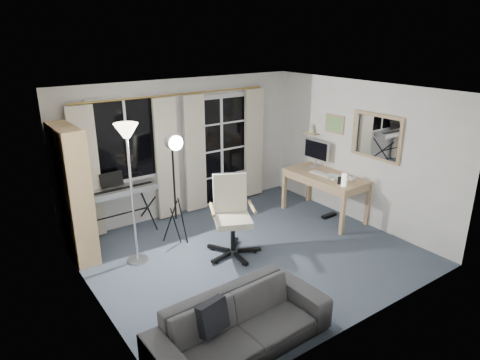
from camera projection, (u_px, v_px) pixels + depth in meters
name	position (u px, v px, depth m)	size (l,w,h in m)	color
floor	(251.00, 254.00, 6.40)	(4.50, 4.00, 0.02)	#384452
window	(126.00, 140.00, 6.85)	(1.20, 0.08, 1.40)	white
french_door	(221.00, 151.00, 7.99)	(1.32, 0.09, 2.11)	white
curtains	(180.00, 156.00, 7.41)	(3.60, 0.07, 2.13)	gold
bookshelf	(71.00, 198.00, 6.02)	(0.33, 0.91, 1.95)	tan
torchiere_lamp	(128.00, 153.00, 5.65)	(0.35, 0.35, 2.02)	#B2B2B7
keyboard_piano	(115.00, 193.00, 6.70)	(1.37, 0.69, 0.98)	black
studio_light	(174.00, 155.00, 6.23)	(0.32, 0.36, 1.79)	black
office_chair	(231.00, 208.00, 6.26)	(0.82, 0.84, 1.19)	black
desk	(325.00, 180.00, 7.47)	(0.78, 1.49, 0.78)	tan
monitor	(316.00, 151.00, 7.79)	(0.19, 0.56, 0.49)	silver
desk_clutter	(333.00, 188.00, 7.28)	(0.45, 0.90, 0.99)	white
mug	(352.00, 178.00, 7.08)	(0.13, 0.10, 0.13)	silver
wall_mirror	(376.00, 137.00, 6.82)	(0.04, 0.94, 0.74)	tan
framed_print	(335.00, 124.00, 7.51)	(0.03, 0.42, 0.32)	tan
wall_shelf	(311.00, 130.00, 7.92)	(0.16, 0.30, 0.18)	tan
sofa	(240.00, 317.00, 4.38)	(1.98, 0.64, 0.77)	#2E2E30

